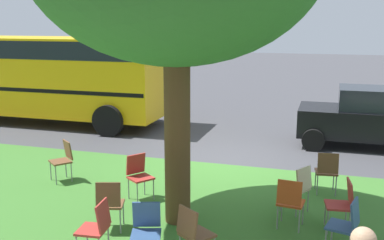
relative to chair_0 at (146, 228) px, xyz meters
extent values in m
plane|color=#424247|center=(0.02, -4.97, -0.52)|extent=(80.00, 80.00, 0.00)
cube|color=#3D752D|center=(0.02, -1.77, -0.52)|extent=(48.00, 6.00, 0.01)
cylinder|color=brown|center=(0.01, -1.44, 1.13)|extent=(0.44, 0.44, 3.30)
cube|color=#335184|center=(-0.02, 0.07, -0.08)|extent=(0.52, 0.51, 0.04)
cube|color=#335184|center=(0.03, -0.10, 0.16)|extent=(0.41, 0.20, 0.40)
cube|color=brown|center=(3.08, -2.60, -0.08)|extent=(0.58, 0.58, 0.04)
cube|color=brown|center=(2.96, -2.74, 0.16)|extent=(0.36, 0.32, 0.40)
cylinder|color=gray|center=(3.32, -2.58, -0.31)|extent=(0.02, 0.02, 0.42)
cylinder|color=gray|center=(3.05, -2.35, -0.31)|extent=(0.02, 0.02, 0.42)
cylinder|color=gray|center=(3.11, -2.84, -0.31)|extent=(0.02, 0.02, 0.42)
cylinder|color=gray|center=(2.83, -2.62, -0.31)|extent=(0.02, 0.02, 0.42)
cube|color=brown|center=(-0.71, -0.17, -0.08)|extent=(0.57, 0.57, 0.04)
cube|color=brown|center=(-0.61, -0.02, 0.16)|extent=(0.38, 0.30, 0.40)
cube|color=#C64C1E|center=(-1.89, -1.74, -0.08)|extent=(0.46, 0.44, 0.04)
cube|color=#C64C1E|center=(-1.87, -1.56, 0.16)|extent=(0.41, 0.13, 0.40)
cylinder|color=gray|center=(-2.08, -1.89, -0.31)|extent=(0.02, 0.02, 0.42)
cylinder|color=gray|center=(-1.73, -1.92, -0.31)|extent=(0.02, 0.02, 0.42)
cylinder|color=gray|center=(-2.05, -1.55, -0.31)|extent=(0.02, 0.02, 0.42)
cylinder|color=gray|center=(-1.69, -1.59, -0.31)|extent=(0.02, 0.02, 0.42)
cube|color=brown|center=(-2.43, -3.54, -0.08)|extent=(0.47, 0.45, 0.04)
cube|color=brown|center=(-2.45, -3.36, 0.16)|extent=(0.41, 0.14, 0.40)
cylinder|color=gray|center=(-2.59, -3.74, -0.31)|extent=(0.02, 0.02, 0.42)
cylinder|color=gray|center=(-2.23, -3.69, -0.31)|extent=(0.02, 0.02, 0.42)
cylinder|color=gray|center=(-2.63, -3.40, -0.31)|extent=(0.02, 0.02, 0.42)
cylinder|color=gray|center=(-2.28, -3.35, -0.31)|extent=(0.02, 0.02, 0.42)
cube|color=beige|center=(-1.90, -2.41, -0.08)|extent=(0.56, 0.57, 0.04)
cube|color=beige|center=(-2.05, -2.31, 0.16)|extent=(0.28, 0.39, 0.40)
cylinder|color=gray|center=(-1.85, -2.65, -0.31)|extent=(0.02, 0.02, 0.42)
cylinder|color=gray|center=(-1.66, -2.34, -0.31)|extent=(0.02, 0.02, 0.42)
cylinder|color=gray|center=(-2.14, -2.47, -0.31)|extent=(0.02, 0.02, 0.42)
cylinder|color=gray|center=(-1.95, -2.17, -0.31)|extent=(0.02, 0.02, 0.42)
cube|color=#B7332D|center=(-2.64, -1.84, -0.08)|extent=(0.45, 0.47, 0.04)
cube|color=#B7332D|center=(-2.82, -1.86, 0.16)|extent=(0.14, 0.41, 0.40)
cylinder|color=gray|center=(-2.44, -1.99, -0.31)|extent=(0.02, 0.02, 0.42)
cylinder|color=gray|center=(-2.49, -1.64, -0.31)|extent=(0.02, 0.02, 0.42)
cylinder|color=gray|center=(-2.78, -2.04, -0.31)|extent=(0.02, 0.02, 0.42)
cylinder|color=gray|center=(-2.83, -1.68, -0.31)|extent=(0.02, 0.02, 0.42)
cube|color=#B7332D|center=(0.79, 0.13, -0.08)|extent=(0.44, 0.46, 0.04)
cube|color=#B7332D|center=(0.61, 0.11, 0.16)|extent=(0.13, 0.41, 0.40)
cylinder|color=gray|center=(0.98, -0.03, -0.31)|extent=(0.02, 0.02, 0.42)
cylinder|color=gray|center=(0.64, -0.06, -0.31)|extent=(0.02, 0.02, 0.42)
cube|color=#335184|center=(-2.68, -1.04, -0.08)|extent=(0.49, 0.51, 0.04)
cube|color=#335184|center=(-2.85, -0.99, 0.16)|extent=(0.18, 0.41, 0.40)
cylinder|color=gray|center=(-2.56, -1.25, -0.31)|extent=(0.02, 0.02, 0.42)
cylinder|color=gray|center=(-2.89, -1.17, -0.31)|extent=(0.02, 0.02, 0.42)
cube|color=brown|center=(0.97, -0.80, -0.08)|extent=(0.52, 0.51, 0.04)
cube|color=brown|center=(0.92, -0.63, 0.16)|extent=(0.41, 0.20, 0.40)
cylinder|color=gray|center=(0.85, -1.01, -0.31)|extent=(0.02, 0.02, 0.42)
cylinder|color=gray|center=(1.19, -0.91, -0.31)|extent=(0.02, 0.02, 0.42)
cylinder|color=gray|center=(0.75, -0.69, -0.31)|extent=(0.02, 0.02, 0.42)
cylinder|color=gray|center=(1.09, -0.58, -0.31)|extent=(0.02, 0.02, 0.42)
cube|color=#B7332D|center=(1.00, -2.13, -0.08)|extent=(0.57, 0.58, 0.04)
cube|color=#B7332D|center=(1.14, -2.24, 0.16)|extent=(0.31, 0.37, 0.40)
cylinder|color=gray|center=(0.97, -1.89, -0.31)|extent=(0.02, 0.02, 0.42)
cylinder|color=gray|center=(0.76, -2.18, -0.31)|extent=(0.02, 0.02, 0.42)
cylinder|color=gray|center=(1.24, -2.09, -0.31)|extent=(0.02, 0.02, 0.42)
cylinder|color=gray|center=(1.03, -2.38, -0.31)|extent=(0.02, 0.02, 0.42)
cube|color=black|center=(-3.47, -7.46, 0.16)|extent=(3.70, 1.64, 0.76)
cube|color=#1E232B|center=(-3.62, -7.46, 0.81)|extent=(1.90, 1.44, 0.64)
cylinder|color=black|center=(-2.07, -6.59, -0.22)|extent=(0.60, 0.18, 0.60)
cylinder|color=black|center=(-2.07, -8.33, -0.22)|extent=(0.60, 0.18, 0.60)
cube|color=yellow|center=(7.91, -7.71, 1.11)|extent=(10.40, 2.44, 2.50)
cube|color=black|center=(7.91, -7.71, 0.76)|extent=(10.30, 2.46, 0.12)
cube|color=black|center=(7.91, -7.71, 2.01)|extent=(10.30, 2.46, 0.56)
cylinder|color=black|center=(3.91, -6.45, -0.04)|extent=(0.96, 0.28, 0.96)
cylinder|color=black|center=(3.91, -8.97, -0.04)|extent=(0.96, 0.28, 0.96)
sphere|color=tan|center=(-2.73, 1.70, 1.06)|extent=(0.22, 0.22, 0.22)
camera|label=1|loc=(-2.36, 5.53, 2.88)|focal=42.37mm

